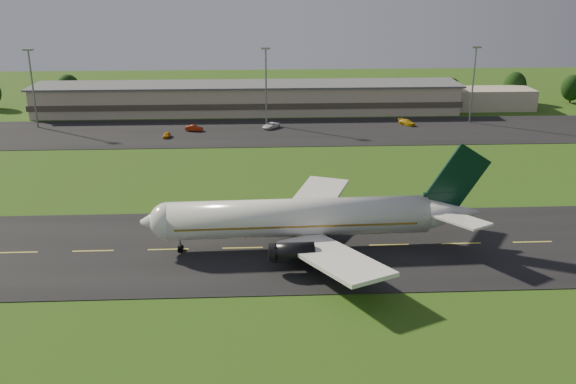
{
  "coord_description": "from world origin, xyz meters",
  "views": [
    {
      "loc": [
        2.41,
        -87.51,
        39.28
      ],
      "look_at": [
        7.17,
        8.0,
        6.0
      ],
      "focal_mm": 40.0,
      "sensor_mm": 36.0,
      "label": 1
    }
  ],
  "objects_px": {
    "service_vehicle_a": "(167,135)",
    "service_vehicle_b": "(194,128)",
    "light_mast_east": "(474,75)",
    "service_vehicle_c": "(271,125)",
    "light_mast_west": "(32,79)",
    "light_mast_centre": "(266,77)",
    "airliner": "(305,218)",
    "service_vehicle_d": "(407,122)",
    "terminal": "(270,98)"
  },
  "relations": [
    {
      "from": "light_mast_west",
      "to": "service_vehicle_b",
      "type": "distance_m",
      "value": 43.51
    },
    {
      "from": "terminal",
      "to": "service_vehicle_b",
      "type": "relative_size",
      "value": 32.37
    },
    {
      "from": "service_vehicle_a",
      "to": "service_vehicle_d",
      "type": "distance_m",
      "value": 63.0
    },
    {
      "from": "light_mast_centre",
      "to": "service_vehicle_b",
      "type": "xyz_separation_m",
      "value": [
        -18.63,
        -6.34,
        -11.9
      ]
    },
    {
      "from": "airliner",
      "to": "service_vehicle_a",
      "type": "xyz_separation_m",
      "value": [
        -29.07,
        67.47,
        -3.93
      ]
    },
    {
      "from": "service_vehicle_c",
      "to": "terminal",
      "type": "bearing_deg",
      "value": 127.33
    },
    {
      "from": "terminal",
      "to": "light_mast_centre",
      "type": "distance_m",
      "value": 18.45
    },
    {
      "from": "light_mast_east",
      "to": "service_vehicle_c",
      "type": "xyz_separation_m",
      "value": [
        -53.93,
        -4.26,
        -11.9
      ]
    },
    {
      "from": "service_vehicle_a",
      "to": "service_vehicle_b",
      "type": "height_order",
      "value": "service_vehicle_b"
    },
    {
      "from": "terminal",
      "to": "service_vehicle_d",
      "type": "xyz_separation_m",
      "value": [
        35.95,
        -18.55,
        -3.17
      ]
    },
    {
      "from": "airliner",
      "to": "service_vehicle_c",
      "type": "xyz_separation_m",
      "value": [
        -3.17,
        75.71,
        -3.82
      ]
    },
    {
      "from": "airliner",
      "to": "light_mast_centre",
      "type": "bearing_deg",
      "value": 91.24
    },
    {
      "from": "airliner",
      "to": "light_mast_east",
      "type": "xyz_separation_m",
      "value": [
        50.76,
        79.97,
        8.08
      ]
    },
    {
      "from": "terminal",
      "to": "light_mast_east",
      "type": "xyz_separation_m",
      "value": [
        53.6,
        -16.18,
        8.75
      ]
    },
    {
      "from": "airliner",
      "to": "service_vehicle_d",
      "type": "relative_size",
      "value": 10.28
    },
    {
      "from": "service_vehicle_a",
      "to": "service_vehicle_b",
      "type": "bearing_deg",
      "value": 46.06
    },
    {
      "from": "airliner",
      "to": "service_vehicle_d",
      "type": "height_order",
      "value": "airliner"
    },
    {
      "from": "service_vehicle_b",
      "to": "service_vehicle_c",
      "type": "distance_m",
      "value": 19.81
    },
    {
      "from": "service_vehicle_a",
      "to": "service_vehicle_c",
      "type": "bearing_deg",
      "value": 18.87
    },
    {
      "from": "light_mast_west",
      "to": "service_vehicle_d",
      "type": "xyz_separation_m",
      "value": [
        97.35,
        -2.37,
        -11.91
      ]
    },
    {
      "from": "airliner",
      "to": "light_mast_east",
      "type": "height_order",
      "value": "light_mast_east"
    },
    {
      "from": "light_mast_east",
      "to": "service_vehicle_c",
      "type": "relative_size",
      "value": 3.84
    },
    {
      "from": "light_mast_east",
      "to": "service_vehicle_a",
      "type": "xyz_separation_m",
      "value": [
        -79.83,
        -12.51,
        -12.0
      ]
    },
    {
      "from": "light_mast_east",
      "to": "service_vehicle_d",
      "type": "relative_size",
      "value": 4.08
    },
    {
      "from": "service_vehicle_c",
      "to": "airliner",
      "type": "bearing_deg",
      "value": -49.35
    },
    {
      "from": "light_mast_centre",
      "to": "service_vehicle_b",
      "type": "height_order",
      "value": "light_mast_centre"
    },
    {
      "from": "airliner",
      "to": "light_mast_centre",
      "type": "xyz_separation_m",
      "value": [
        -4.24,
        79.97,
        8.08
      ]
    },
    {
      "from": "light_mast_east",
      "to": "service_vehicle_a",
      "type": "relative_size",
      "value": 5.47
    },
    {
      "from": "light_mast_east",
      "to": "service_vehicle_c",
      "type": "distance_m",
      "value": 55.39
    },
    {
      "from": "terminal",
      "to": "light_mast_centre",
      "type": "bearing_deg",
      "value": -94.95
    },
    {
      "from": "airliner",
      "to": "light_mast_east",
      "type": "relative_size",
      "value": 2.52
    },
    {
      "from": "terminal",
      "to": "light_mast_west",
      "type": "relative_size",
      "value": 7.13
    },
    {
      "from": "service_vehicle_d",
      "to": "light_mast_centre",
      "type": "bearing_deg",
      "value": 141.37
    },
    {
      "from": "service_vehicle_d",
      "to": "service_vehicle_c",
      "type": "bearing_deg",
      "value": 147.98
    },
    {
      "from": "light_mast_centre",
      "to": "light_mast_east",
      "type": "height_order",
      "value": "same"
    },
    {
      "from": "service_vehicle_a",
      "to": "service_vehicle_c",
      "type": "relative_size",
      "value": 0.7
    },
    {
      "from": "light_mast_west",
      "to": "light_mast_centre",
      "type": "height_order",
      "value": "same"
    },
    {
      "from": "service_vehicle_b",
      "to": "service_vehicle_c",
      "type": "bearing_deg",
      "value": -71.54
    },
    {
      "from": "service_vehicle_b",
      "to": "service_vehicle_c",
      "type": "relative_size",
      "value": 0.84
    },
    {
      "from": "light_mast_centre",
      "to": "service_vehicle_d",
      "type": "distance_m",
      "value": 39.28
    },
    {
      "from": "terminal",
      "to": "light_mast_east",
      "type": "distance_m",
      "value": 56.67
    },
    {
      "from": "light_mast_west",
      "to": "terminal",
      "type": "bearing_deg",
      "value": 14.76
    },
    {
      "from": "light_mast_west",
      "to": "service_vehicle_a",
      "type": "height_order",
      "value": "light_mast_west"
    },
    {
      "from": "light_mast_centre",
      "to": "service_vehicle_c",
      "type": "distance_m",
      "value": 12.69
    },
    {
      "from": "light_mast_centre",
      "to": "light_mast_east",
      "type": "distance_m",
      "value": 55.0
    },
    {
      "from": "airliner",
      "to": "light_mast_west",
      "type": "distance_m",
      "value": 102.9
    },
    {
      "from": "light_mast_east",
      "to": "service_vehicle_a",
      "type": "height_order",
      "value": "light_mast_east"
    },
    {
      "from": "light_mast_east",
      "to": "light_mast_centre",
      "type": "bearing_deg",
      "value": 180.0
    },
    {
      "from": "light_mast_east",
      "to": "service_vehicle_b",
      "type": "distance_m",
      "value": 74.85
    },
    {
      "from": "terminal",
      "to": "service_vehicle_a",
      "type": "height_order",
      "value": "terminal"
    }
  ]
}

